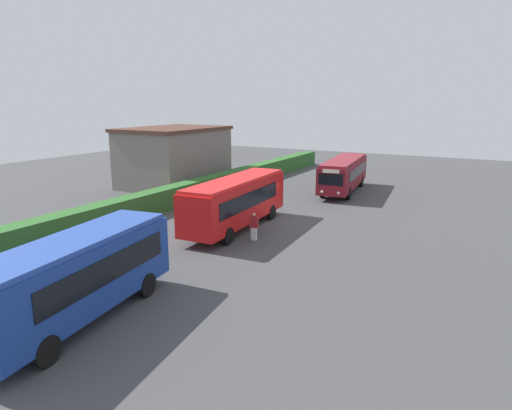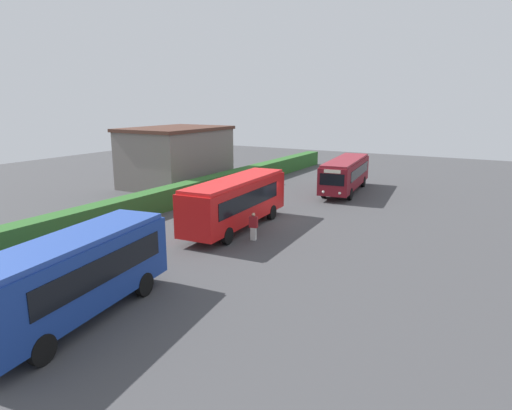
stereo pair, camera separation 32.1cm
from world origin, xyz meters
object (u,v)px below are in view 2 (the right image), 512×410
Objects in this scene: person_center at (197,215)px; bus_maroon at (345,173)px; bus_red at (236,200)px; person_far at (320,183)px; bus_blue at (73,273)px; person_left at (187,219)px; person_right at (253,226)px; traffic_cone at (95,241)px.

bus_maroon is at bearing -91.35° from person_center.
bus_red reaches higher than person_far.
bus_blue reaches higher than person_center.
person_far is (-1.93, 1.59, -0.78)m from bus_maroon.
bus_red is at bearing 80.72° from person_far.
bus_blue is at bearing 118.08° from person_center.
person_center is 1.07× the size of person_far.
person_center is (11.80, 3.30, -0.83)m from bus_blue.
person_left reaches higher than person_center.
person_far is (26.25, 0.85, -0.90)m from bus_blue.
person_right is at bearing -167.12° from person_center.
person_right is at bearing -129.56° from bus_red.
person_right is at bearing 89.58° from person_far.
person_left is at bearing -172.30° from bus_blue.
person_far is (14.42, 1.62, 0.09)m from person_right.
bus_blue is 4.72× the size of person_left.
bus_blue is 9.18m from traffic_cone.
bus_red is 12.89m from person_far.
person_center reaches higher than traffic_cone.
bus_red reaches higher than bus_blue.
bus_maroon is 22.96m from traffic_cone.
person_right is 14.51m from person_far.
person_far is 2.97× the size of traffic_cone.
person_center is at bearing -116.45° from person_left.
traffic_cone is at bearing -24.92° from bus_maroon.
traffic_cone is (6.41, 6.39, -1.54)m from bus_blue.
person_left is at bearing 109.38° from person_center.
person_left is 3.21× the size of traffic_cone.
person_right is (11.83, -0.77, -0.99)m from bus_blue.
bus_blue is at bearing -8.31° from bus_maroon.
person_far is at bearing -15.58° from traffic_cone.
bus_blue reaches higher than person_far.
person_right is (-1.58, -2.17, -1.00)m from bus_red.
bus_maroon is 5.82× the size of person_far.
person_center is (1.19, 0.14, -0.02)m from person_left.
bus_blue is 0.89× the size of bus_red.
bus_red is 5.36× the size of person_center.
bus_maroon is at bearing 168.93° from person_right.
person_left is 1.17× the size of person_right.
traffic_cone is at bearing -64.00° from person_right.
bus_red is 8.73m from traffic_cone.
person_right is at bearing 163.87° from person_left.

